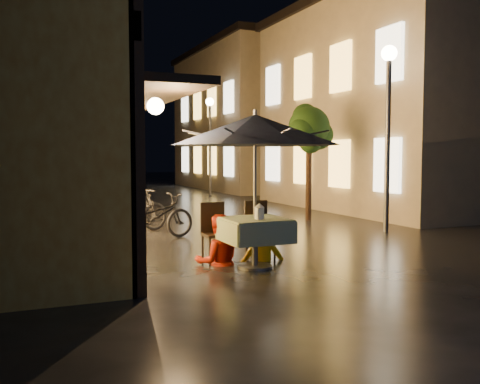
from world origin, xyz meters
name	(u,v)px	position (x,y,z in m)	size (l,w,h in m)	color
ground	(319,256)	(0.00, 0.00, 0.00)	(90.00, 90.00, 0.00)	black
east_building_near	(411,106)	(7.49, 6.50, 3.41)	(7.30, 9.30, 6.80)	tan
east_building_far	(264,119)	(7.49, 18.00, 3.66)	(7.30, 10.30, 7.30)	tan
street_tree	(309,130)	(2.41, 4.51, 2.42)	(1.43, 1.20, 3.15)	black
streetlamp_near	(388,104)	(3.00, 2.00, 2.92)	(0.36, 0.36, 4.23)	#59595E
streetlamp_far	(210,128)	(3.00, 14.00, 2.92)	(0.36, 0.36, 4.23)	#59595E
cafe_table	(255,230)	(-1.42, -0.41, 0.59)	(0.99, 0.99, 0.78)	#59595E
patio_umbrella	(255,130)	(-1.42, -0.41, 2.15)	(2.65, 2.65, 2.46)	#59595E
cafe_chair_left	(215,229)	(-1.82, 0.33, 0.54)	(0.42, 0.42, 0.97)	black
cafe_chair_right	(258,226)	(-1.02, 0.33, 0.54)	(0.42, 0.42, 0.97)	black
table_lantern	(259,210)	(-1.42, -0.57, 0.92)	(0.16, 0.16, 0.25)	white
person_orange	(218,215)	(-1.84, 0.11, 0.79)	(0.76, 0.60, 1.57)	red
person_yellow	(262,216)	(-1.06, 0.11, 0.74)	(0.96, 0.55, 1.49)	yellow
bicycle_0	(154,217)	(-2.21, 2.90, 0.48)	(0.63, 1.82, 0.96)	black
bicycle_1	(136,210)	(-2.35, 4.02, 0.51)	(0.48, 1.70, 1.02)	black
bicycle_2	(116,208)	(-2.65, 4.94, 0.49)	(0.65, 1.85, 0.97)	black
bicycle_3	(99,200)	(-2.82, 6.53, 0.55)	(0.52, 1.85, 1.11)	black
bicycle_4	(120,202)	(-2.17, 7.06, 0.44)	(0.58, 1.66, 0.87)	black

